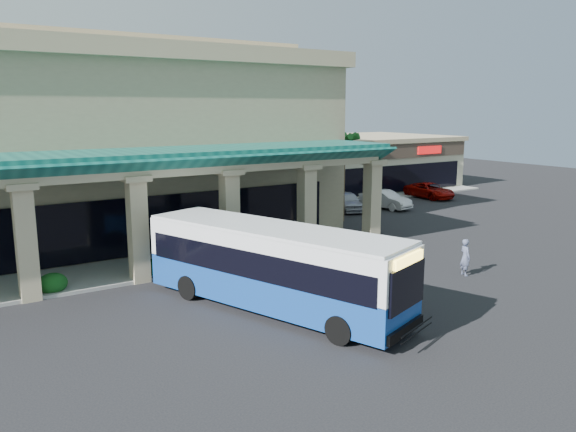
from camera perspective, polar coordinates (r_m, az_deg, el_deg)
ground at (r=25.00m, az=5.88°, el=-6.81°), size 110.00×110.00×0.00m
main_building at (r=35.25m, az=-21.58°, el=7.05°), size 30.80×14.80×11.35m
arcade at (r=26.68m, az=-17.15°, el=0.19°), size 30.00×6.20×5.70m
strip_mall at (r=54.06m, az=4.91°, el=5.42°), size 22.50×12.50×4.90m
palm_0 at (r=37.96m, az=5.61°, el=4.38°), size 2.40×2.40×6.60m
palm_1 at (r=40.97m, az=4.08°, el=4.32°), size 2.40×2.40×5.80m
broadleaf_tree at (r=44.04m, az=-1.94°, el=4.15°), size 2.60×2.60×4.81m
transit_bus at (r=21.33m, az=-1.57°, el=-5.35°), size 6.37×11.81×3.23m
pedestrian at (r=27.06m, az=17.56°, el=-4.01°), size 0.58×0.72×1.71m
car_silver at (r=42.29m, az=6.05°, el=1.49°), size 3.07×4.49×1.42m
car_white at (r=43.64m, az=9.84°, el=1.67°), size 2.15×4.41×1.39m
car_gray at (r=49.51m, az=14.18°, el=2.53°), size 2.34×4.76×1.30m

